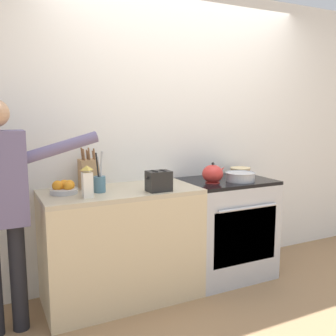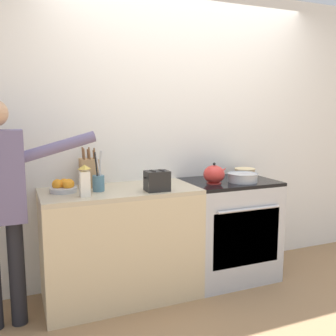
{
  "view_description": "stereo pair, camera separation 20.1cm",
  "coord_description": "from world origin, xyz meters",
  "px_view_note": "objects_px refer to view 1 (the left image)",
  "views": [
    {
      "loc": [
        -1.64,
        -2.45,
        1.51
      ],
      "look_at": [
        -0.3,
        0.27,
        1.05
      ],
      "focal_mm": 40.0,
      "sensor_mm": 36.0,
      "label": 1
    },
    {
      "loc": [
        -1.46,
        -2.53,
        1.51
      ],
      "look_at": [
        -0.3,
        0.27,
        1.05
      ],
      "focal_mm": 40.0,
      "sensor_mm": 36.0,
      "label": 2
    }
  ],
  "objects_px": {
    "tea_kettle": "(213,174)",
    "knife_block": "(88,173)",
    "stove_range": "(226,228)",
    "utensil_crock": "(100,182)",
    "milk_carton": "(87,182)",
    "fruit_bowl": "(64,188)",
    "mixing_bowl": "(240,177)",
    "person_baker": "(2,198)",
    "layer_cake": "(240,172)",
    "toaster": "(159,181)"
  },
  "relations": [
    {
      "from": "tea_kettle",
      "to": "knife_block",
      "type": "height_order",
      "value": "knife_block"
    },
    {
      "from": "stove_range",
      "to": "knife_block",
      "type": "relative_size",
      "value": 2.75
    },
    {
      "from": "utensil_crock",
      "to": "milk_carton",
      "type": "bearing_deg",
      "value": -132.81
    },
    {
      "from": "milk_carton",
      "to": "fruit_bowl",
      "type": "bearing_deg",
      "value": 119.12
    },
    {
      "from": "mixing_bowl",
      "to": "utensil_crock",
      "type": "distance_m",
      "value": 1.25
    },
    {
      "from": "tea_kettle",
      "to": "mixing_bowl",
      "type": "relative_size",
      "value": 0.84
    },
    {
      "from": "mixing_bowl",
      "to": "person_baker",
      "type": "height_order",
      "value": "person_baker"
    },
    {
      "from": "knife_block",
      "to": "person_baker",
      "type": "relative_size",
      "value": 0.21
    },
    {
      "from": "tea_kettle",
      "to": "knife_block",
      "type": "bearing_deg",
      "value": 166.13
    },
    {
      "from": "tea_kettle",
      "to": "fruit_bowl",
      "type": "distance_m",
      "value": 1.24
    },
    {
      "from": "stove_range",
      "to": "person_baker",
      "type": "bearing_deg",
      "value": -176.68
    },
    {
      "from": "stove_range",
      "to": "mixing_bowl",
      "type": "bearing_deg",
      "value": -60.39
    },
    {
      "from": "layer_cake",
      "to": "utensil_crock",
      "type": "xyz_separation_m",
      "value": [
        -1.43,
        -0.14,
        0.04
      ]
    },
    {
      "from": "layer_cake",
      "to": "mixing_bowl",
      "type": "bearing_deg",
      "value": -127.25
    },
    {
      "from": "stove_range",
      "to": "knife_block",
      "type": "height_order",
      "value": "knife_block"
    },
    {
      "from": "stove_range",
      "to": "utensil_crock",
      "type": "distance_m",
      "value": 1.29
    },
    {
      "from": "person_baker",
      "to": "knife_block",
      "type": "bearing_deg",
      "value": 35.84
    },
    {
      "from": "stove_range",
      "to": "mixing_bowl",
      "type": "relative_size",
      "value": 3.4
    },
    {
      "from": "stove_range",
      "to": "mixing_bowl",
      "type": "distance_m",
      "value": 0.51
    },
    {
      "from": "mixing_bowl",
      "to": "knife_block",
      "type": "relative_size",
      "value": 0.81
    },
    {
      "from": "stove_range",
      "to": "utensil_crock",
      "type": "xyz_separation_m",
      "value": [
        -1.18,
        -0.01,
        0.53
      ]
    },
    {
      "from": "stove_range",
      "to": "knife_block",
      "type": "distance_m",
      "value": 1.35
    },
    {
      "from": "milk_carton",
      "to": "person_baker",
      "type": "distance_m",
      "value": 0.56
    },
    {
      "from": "layer_cake",
      "to": "toaster",
      "type": "distance_m",
      "value": 1.05
    },
    {
      "from": "fruit_bowl",
      "to": "milk_carton",
      "type": "relative_size",
      "value": 0.88
    },
    {
      "from": "stove_range",
      "to": "fruit_bowl",
      "type": "relative_size",
      "value": 4.42
    },
    {
      "from": "toaster",
      "to": "milk_carton",
      "type": "distance_m",
      "value": 0.55
    },
    {
      "from": "fruit_bowl",
      "to": "person_baker",
      "type": "relative_size",
      "value": 0.13
    },
    {
      "from": "tea_kettle",
      "to": "milk_carton",
      "type": "distance_m",
      "value": 1.11
    },
    {
      "from": "milk_carton",
      "to": "person_baker",
      "type": "xyz_separation_m",
      "value": [
        -0.56,
        0.04,
        -0.06
      ]
    },
    {
      "from": "knife_block",
      "to": "toaster",
      "type": "xyz_separation_m",
      "value": [
        0.45,
        -0.35,
        -0.04
      ]
    },
    {
      "from": "toaster",
      "to": "person_baker",
      "type": "xyz_separation_m",
      "value": [
        -1.11,
        0.07,
        -0.03
      ]
    },
    {
      "from": "layer_cake",
      "to": "tea_kettle",
      "type": "relative_size",
      "value": 1.07
    },
    {
      "from": "utensil_crock",
      "to": "knife_block",
      "type": "bearing_deg",
      "value": 100.32
    },
    {
      "from": "layer_cake",
      "to": "person_baker",
      "type": "bearing_deg",
      "value": -173.56
    },
    {
      "from": "stove_range",
      "to": "person_baker",
      "type": "xyz_separation_m",
      "value": [
        -1.87,
        -0.11,
        0.5
      ]
    },
    {
      "from": "fruit_bowl",
      "to": "toaster",
      "type": "relative_size",
      "value": 1.04
    },
    {
      "from": "mixing_bowl",
      "to": "milk_carton",
      "type": "distance_m",
      "value": 1.37
    },
    {
      "from": "layer_cake",
      "to": "mixing_bowl",
      "type": "height_order",
      "value": "mixing_bowl"
    },
    {
      "from": "mixing_bowl",
      "to": "milk_carton",
      "type": "relative_size",
      "value": 1.15
    },
    {
      "from": "fruit_bowl",
      "to": "person_baker",
      "type": "height_order",
      "value": "person_baker"
    },
    {
      "from": "tea_kettle",
      "to": "person_baker",
      "type": "distance_m",
      "value": 1.67
    },
    {
      "from": "stove_range",
      "to": "fruit_bowl",
      "type": "xyz_separation_m",
      "value": [
        -1.43,
        0.07,
        0.49
      ]
    },
    {
      "from": "tea_kettle",
      "to": "fruit_bowl",
      "type": "relative_size",
      "value": 1.1
    },
    {
      "from": "layer_cake",
      "to": "utensil_crock",
      "type": "distance_m",
      "value": 1.43
    },
    {
      "from": "layer_cake",
      "to": "tea_kettle",
      "type": "distance_m",
      "value": 0.49
    },
    {
      "from": "stove_range",
      "to": "knife_block",
      "type": "bearing_deg",
      "value": 171.49
    },
    {
      "from": "stove_range",
      "to": "person_baker",
      "type": "distance_m",
      "value": 1.93
    },
    {
      "from": "mixing_bowl",
      "to": "fruit_bowl",
      "type": "distance_m",
      "value": 1.5
    },
    {
      "from": "layer_cake",
      "to": "toaster",
      "type": "relative_size",
      "value": 1.22
    }
  ]
}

